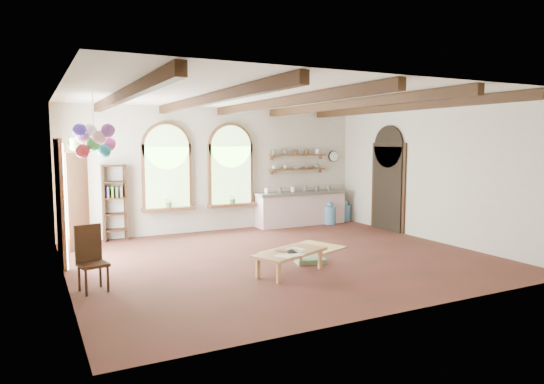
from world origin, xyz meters
TOP-DOWN VIEW (x-y plane):
  - floor at (0.00, 0.00)m, footprint 8.00×8.00m
  - ceiling_beams at (0.00, 0.00)m, footprint 6.20×6.80m
  - window_left at (-1.40, 3.43)m, footprint 1.30×0.28m
  - window_right at (0.30, 3.43)m, footprint 1.30×0.28m
  - left_doorway at (-3.95, 1.80)m, footprint 0.10×1.90m
  - right_doorway at (3.95, 1.50)m, footprint 0.10×1.30m
  - kitchen_counter at (2.30, 3.20)m, footprint 2.68×0.62m
  - wall_shelf_lower at (2.30, 3.38)m, footprint 1.70×0.24m
  - wall_shelf_upper at (2.30, 3.38)m, footprint 1.70×0.24m
  - wall_clock at (3.55, 3.45)m, footprint 0.32×0.04m
  - bookshelf at (-2.70, 3.32)m, footprint 0.53×0.32m
  - coffee_table at (-0.40, -1.08)m, footprint 1.55×1.15m
  - side_chair at (-3.66, -0.59)m, footprint 0.49×0.49m
  - floor_mat at (0.76, 0.40)m, footprint 2.04×1.66m
  - floor_cushion at (0.32, -0.53)m, footprint 0.67×0.67m
  - water_jug_a at (3.10, 2.92)m, footprint 0.33×0.33m
  - water_jug_b at (3.82, 3.20)m, footprint 0.32×0.32m
  - balloon_cluster at (-3.41, 0.80)m, footprint 0.82×0.86m
  - table_book at (-0.58, -1.05)m, footprint 0.27×0.30m
  - tablet at (-0.43, -1.15)m, footprint 0.20×0.27m
  - potted_plant_left at (-1.40, 3.32)m, footprint 0.27×0.23m
  - potted_plant_right at (0.30, 3.32)m, footprint 0.27×0.23m
  - shelf_cup_a at (1.55, 3.38)m, footprint 0.12×0.10m
  - shelf_cup_b at (1.90, 3.38)m, footprint 0.10×0.10m
  - shelf_bowl_a at (2.25, 3.38)m, footprint 0.22×0.22m
  - shelf_bowl_b at (2.60, 3.38)m, footprint 0.20×0.20m
  - shelf_vase at (2.95, 3.38)m, footprint 0.18×0.18m

SIDE VIEW (x-z plane):
  - floor at x=0.00m, z-range 0.00..0.00m
  - floor_mat at x=0.76m, z-range 0.00..0.02m
  - floor_cushion at x=0.32m, z-range 0.00..0.10m
  - water_jug_b at x=3.82m, z-range -0.04..0.57m
  - water_jug_a at x=3.10m, z-range -0.04..0.60m
  - side_chair at x=-3.66m, z-range -0.22..0.82m
  - coffee_table at x=-0.40m, z-range 0.15..0.55m
  - tablet at x=-0.43m, z-range 0.40..0.41m
  - table_book at x=-0.58m, z-range 0.40..0.42m
  - kitchen_counter at x=2.30m, z-range 0.01..0.95m
  - potted_plant_left at x=-1.40m, z-range 0.70..1.00m
  - potted_plant_right at x=0.30m, z-range 0.70..1.00m
  - bookshelf at x=-2.70m, z-range 0.00..1.80m
  - right_doorway at x=3.95m, z-range -0.10..2.30m
  - left_doorway at x=-3.95m, z-range -0.10..2.40m
  - wall_shelf_lower at x=2.30m, z-range 1.53..1.57m
  - shelf_bowl_a at x=2.25m, z-range 1.57..1.62m
  - shelf_bowl_b at x=2.60m, z-range 1.57..1.63m
  - shelf_cup_b at x=1.90m, z-range 1.57..1.66m
  - shelf_cup_a at x=1.55m, z-range 1.57..1.67m
  - window_left at x=-1.40m, z-range 0.53..2.73m
  - window_right at x=0.30m, z-range 0.53..2.73m
  - shelf_vase at x=2.95m, z-range 1.57..1.76m
  - wall_clock at x=3.55m, z-range 1.74..2.06m
  - wall_shelf_upper at x=2.30m, z-range 1.93..1.97m
  - balloon_cluster at x=-3.41m, z-range 1.76..2.91m
  - ceiling_beams at x=0.00m, z-range 3.01..3.19m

